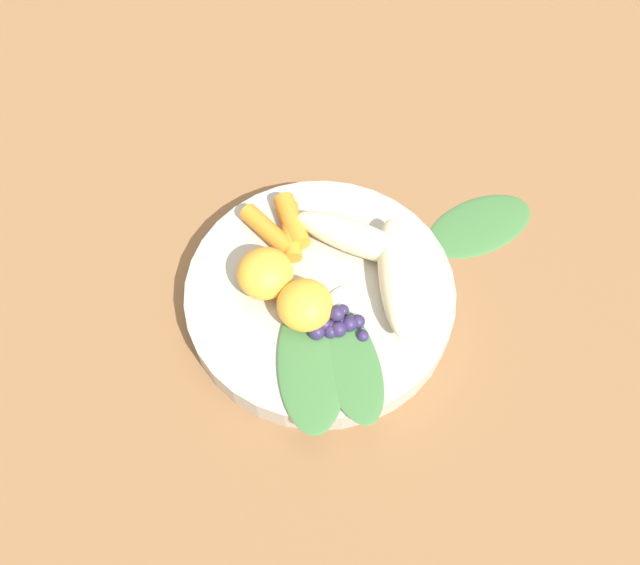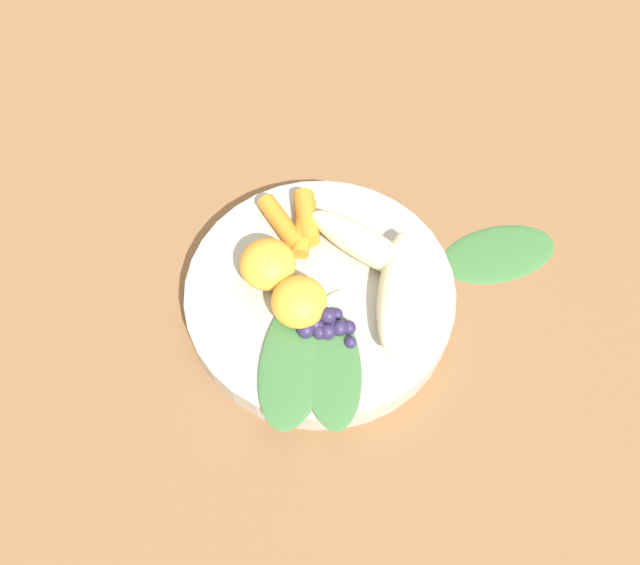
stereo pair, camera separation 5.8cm
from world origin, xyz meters
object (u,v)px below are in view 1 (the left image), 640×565
kale_leaf_stray (480,224)px  bowl (320,296)px  orange_segment_near (305,305)px  banana_peeled_right (396,276)px  banana_peeled_left (356,238)px

kale_leaf_stray → bowl: bearing=-178.8°
orange_segment_near → bowl: bearing=100.7°
kale_leaf_stray → banana_peeled_right: bearing=-165.6°
bowl → banana_peeled_left: bearing=89.3°
banana_peeled_left → kale_leaf_stray: (0.07, 0.11, -0.04)m
orange_segment_near → kale_leaf_stray: orange_segment_near is taller
orange_segment_near → kale_leaf_stray: 0.20m
orange_segment_near → kale_leaf_stray: (0.07, 0.19, -0.04)m
banana_peeled_right → bowl: bearing=91.7°
bowl → kale_leaf_stray: (0.07, 0.16, -0.01)m
bowl → banana_peeled_right: bearing=40.2°
kale_leaf_stray → banana_peeled_left: bearing=171.6°
bowl → orange_segment_near: orange_segment_near is taller
bowl → banana_peeled_right: size_ratio=2.04×
banana_peeled_left → banana_peeled_right: bearing=154.7°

